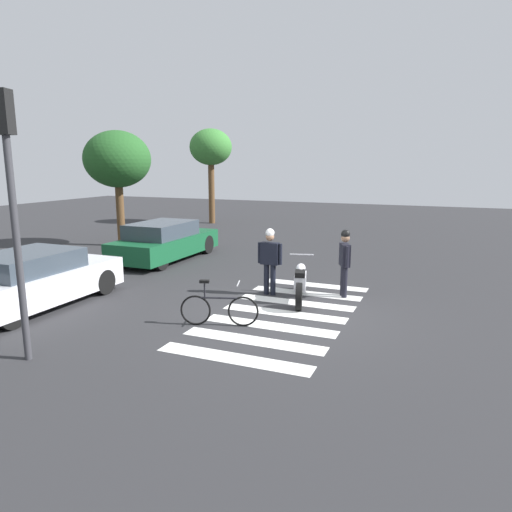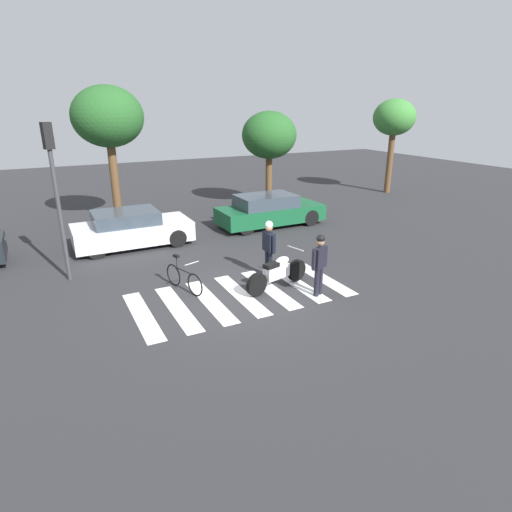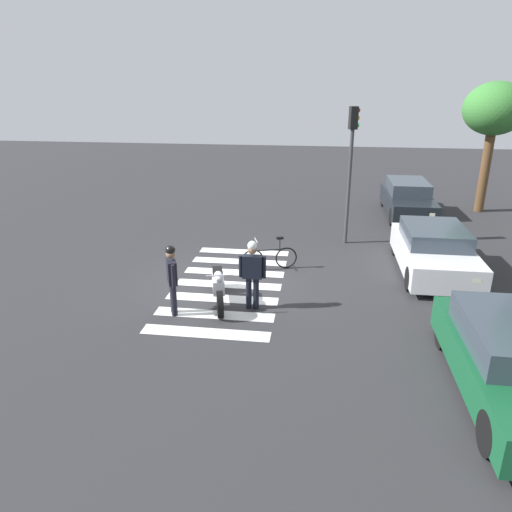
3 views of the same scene
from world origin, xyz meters
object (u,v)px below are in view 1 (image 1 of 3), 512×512
at_px(police_motorcycle, 300,282).
at_px(leaning_bicycle, 219,309).
at_px(officer_on_foot, 270,257).
at_px(officer_by_motorcycle, 345,259).
at_px(car_green_compact, 165,241).
at_px(traffic_light_pole, 10,186).
at_px(car_white_van, 33,280).

bearing_deg(police_motorcycle, leaning_bicycle, 156.89).
bearing_deg(officer_on_foot, leaning_bicycle, 176.89).
distance_m(officer_by_motorcycle, car_green_compact, 7.18).
xyz_separation_m(police_motorcycle, leaning_bicycle, (-2.42, 1.03, -0.10)).
relative_size(officer_by_motorcycle, traffic_light_pole, 0.38).
bearing_deg(police_motorcycle, officer_on_foot, 76.94).
distance_m(car_white_van, car_green_compact, 5.84).
height_order(officer_by_motorcycle, car_green_compact, officer_by_motorcycle).
relative_size(officer_by_motorcycle, car_white_van, 0.42).
height_order(leaning_bicycle, car_green_compact, car_green_compact).
bearing_deg(car_green_compact, car_white_van, -178.45).
relative_size(police_motorcycle, leaning_bicycle, 1.38).
xyz_separation_m(leaning_bicycle, car_green_compact, (5.39, 4.87, 0.29)).
xyz_separation_m(leaning_bicycle, officer_by_motorcycle, (3.18, -1.96, 0.63)).
bearing_deg(officer_on_foot, traffic_light_pole, 155.58).
distance_m(leaning_bicycle, traffic_light_pole, 4.50).
height_order(officer_on_foot, officer_by_motorcycle, officer_on_foot).
xyz_separation_m(police_motorcycle, officer_on_foot, (0.21, 0.89, 0.53)).
distance_m(police_motorcycle, traffic_light_pole, 6.71).
bearing_deg(police_motorcycle, traffic_light_pole, 147.28).
distance_m(officer_by_motorcycle, traffic_light_pole, 7.62).
relative_size(police_motorcycle, traffic_light_pole, 0.49).
relative_size(car_white_van, car_green_compact, 0.92).
height_order(leaning_bicycle, traffic_light_pole, traffic_light_pole).
bearing_deg(leaning_bicycle, officer_on_foot, -3.11).
xyz_separation_m(police_motorcycle, traffic_light_pole, (-5.22, 3.35, 2.54)).
bearing_deg(car_white_van, officer_by_motorcycle, -61.50).
relative_size(police_motorcycle, officer_by_motorcycle, 1.27).
relative_size(leaning_bicycle, officer_by_motorcycle, 0.92).
bearing_deg(car_green_compact, leaning_bicycle, -137.94).
bearing_deg(officer_by_motorcycle, car_green_compact, 72.01).
bearing_deg(traffic_light_pole, officer_on_foot, -24.42).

